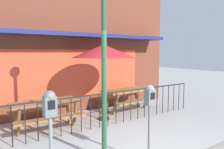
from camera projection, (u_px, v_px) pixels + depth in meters
pub_storefront at (71, 31)px, 7.66m from camera, size 8.41×1.32×5.73m
patio_fence_front at (104, 104)px, 6.12m from camera, size 7.09×0.04×0.97m
picnic_table_left at (46, 107)px, 5.93m from camera, size 1.85×1.43×0.79m
picnic_table_right at (127, 94)px, 7.87m from camera, size 1.86×1.45×0.79m
patio_umbrella at (103, 51)px, 6.64m from camera, size 1.95×1.95×2.34m
parking_meter_near at (50, 114)px, 3.19m from camera, size 0.18×0.17×1.56m
parking_meter_far at (150, 103)px, 4.06m from camera, size 0.18×0.17×1.50m
street_lamp at (104, 27)px, 4.02m from camera, size 0.28×0.28×3.96m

